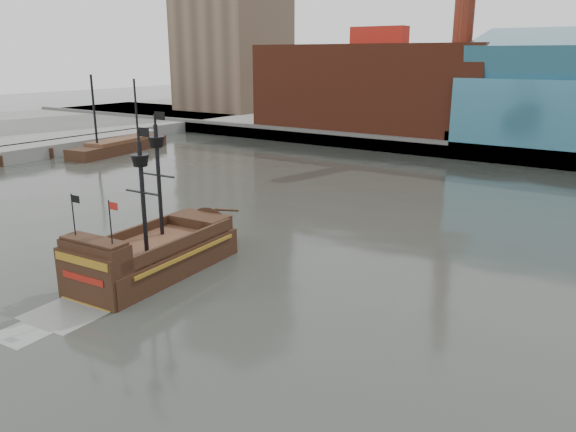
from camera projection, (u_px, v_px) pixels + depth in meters
The scene contains 6 objects.
ground at pixel (180, 318), 33.73m from camera, with size 400.00×400.00×0.00m, color #252823.
promenade_far at pixel (526, 133), 106.50m from camera, with size 220.00×60.00×2.00m, color slate.
seawall at pixel (482, 153), 83.00m from camera, with size 220.00×1.00×2.60m, color #4C4C49.
pier at pixel (51, 148), 88.67m from camera, with size 6.00×40.00×2.00m, color slate.
pirate_ship at pixel (154, 258), 40.45m from camera, with size 6.07×16.66×12.25m.
docked_vessel at pixel (119, 147), 90.74m from camera, with size 7.34×19.60×13.02m.
Camera 1 is at (22.66, -21.72, 15.25)m, focal length 35.00 mm.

